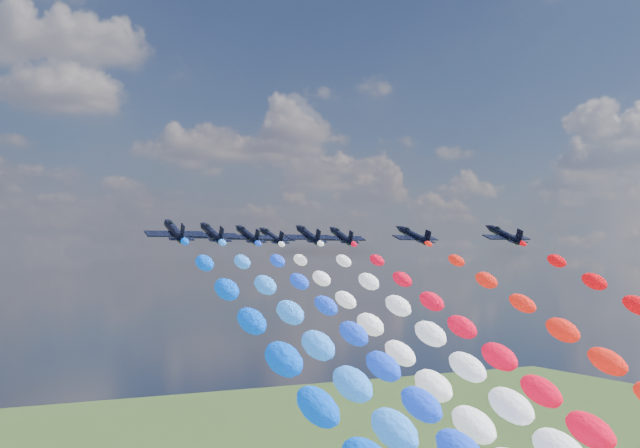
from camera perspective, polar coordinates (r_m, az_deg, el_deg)
jet_0 at (r=138.13m, az=-9.85°, el=-0.48°), size 10.23×13.65×6.80m
jet_1 at (r=152.45m, az=-7.34°, el=-0.62°), size 9.87×13.39×6.80m
jet_2 at (r=167.71m, az=-4.93°, el=-0.75°), size 10.00×13.49×6.80m
trail_2 at (r=112.03m, az=8.26°, el=-14.56°), size 6.01×127.62×58.48m
jet_3 at (r=166.72m, az=-0.79°, el=-0.75°), size 10.24×13.66×6.80m
trail_3 at (r=113.97m, az=14.51°, el=-14.30°), size 6.01×127.62×58.48m
jet_4 at (r=183.44m, az=-3.30°, el=-0.85°), size 10.35×13.74×6.80m
trail_4 at (r=128.11m, az=8.94°, el=-12.94°), size 6.01×127.62×58.48m
jet_5 at (r=178.68m, az=1.48°, el=-0.83°), size 10.61×13.92×6.80m
trail_5 at (r=127.01m, az=16.23°, el=-12.99°), size 6.01×127.62×58.48m
jet_6 at (r=173.96m, az=6.40°, el=-0.79°), size 10.48×13.83×6.80m
jet_7 at (r=170.71m, az=12.44°, el=-0.73°), size 10.24×13.66×6.80m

